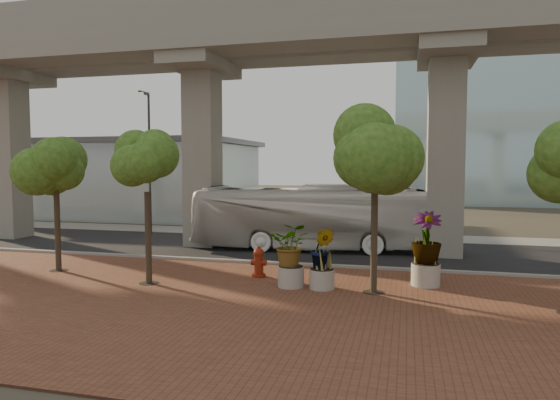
# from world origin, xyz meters

# --- Properties ---
(ground) EXTENTS (160.00, 160.00, 0.00)m
(ground) POSITION_xyz_m (0.00, 0.00, 0.00)
(ground) COLOR #363227
(ground) RESTS_ON ground
(brick_plaza) EXTENTS (70.00, 13.00, 0.06)m
(brick_plaza) POSITION_xyz_m (0.00, -8.00, 0.03)
(brick_plaza) COLOR brown
(brick_plaza) RESTS_ON ground
(asphalt_road) EXTENTS (90.00, 8.00, 0.04)m
(asphalt_road) POSITION_xyz_m (0.00, 2.00, 0.02)
(asphalt_road) COLOR black
(asphalt_road) RESTS_ON ground
(curb_strip) EXTENTS (70.00, 0.25, 0.16)m
(curb_strip) POSITION_xyz_m (0.00, -2.00, 0.08)
(curb_strip) COLOR gray
(curb_strip) RESTS_ON ground
(far_sidewalk) EXTENTS (90.00, 3.00, 0.06)m
(far_sidewalk) POSITION_xyz_m (0.00, 7.50, 0.03)
(far_sidewalk) COLOR gray
(far_sidewalk) RESTS_ON ground
(transit_viaduct) EXTENTS (72.00, 5.60, 12.40)m
(transit_viaduct) POSITION_xyz_m (0.00, 2.00, 7.29)
(transit_viaduct) COLOR gray
(transit_viaduct) RESTS_ON ground
(station_pavilion) EXTENTS (23.00, 13.00, 6.30)m
(station_pavilion) POSITION_xyz_m (-20.00, 16.00, 3.22)
(station_pavilion) COLOR #A1B2B8
(station_pavilion) RESTS_ON ground
(transit_bus) EXTENTS (11.80, 3.72, 3.24)m
(transit_bus) POSITION_xyz_m (-0.32, 2.08, 1.62)
(transit_bus) COLOR silver
(transit_bus) RESTS_ON ground
(fire_hydrant) EXTENTS (0.58, 0.52, 1.15)m
(fire_hydrant) POSITION_xyz_m (-1.00, -4.50, 0.61)
(fire_hydrant) COLOR maroon
(fire_hydrant) RESTS_ON ground
(planter_front) EXTENTS (2.01, 2.01, 2.21)m
(planter_front) POSITION_xyz_m (0.50, -5.67, 1.40)
(planter_front) COLOR #A29D92
(planter_front) RESTS_ON ground
(planter_right) EXTENTS (2.41, 2.41, 2.57)m
(planter_right) POSITION_xyz_m (5.00, -4.37, 1.62)
(planter_right) COLOR gray
(planter_right) RESTS_ON ground
(planter_left) EXTENTS (1.89, 1.89, 2.08)m
(planter_left) POSITION_xyz_m (1.58, -5.68, 1.32)
(planter_left) COLOR #9B978C
(planter_left) RESTS_ON ground
(street_tree_far_west) EXTENTS (3.18, 3.18, 5.59)m
(street_tree_far_west) POSITION_xyz_m (-9.05, -5.38, 4.18)
(street_tree_far_west) COLOR #3F3424
(street_tree_far_west) RESTS_ON ground
(street_tree_near_west) EXTENTS (2.97, 2.97, 5.47)m
(street_tree_near_west) POSITION_xyz_m (-4.48, -6.45, 4.16)
(street_tree_near_west) COLOR #3F3424
(street_tree_near_west) RESTS_ON ground
(street_tree_near_east) EXTENTS (3.50, 3.50, 6.37)m
(street_tree_near_east) POSITION_xyz_m (3.31, -5.78, 4.81)
(street_tree_near_east) COLOR #3F3424
(street_tree_near_east) RESTS_ON ground
(streetlamp_west) EXTENTS (0.43, 1.25, 8.60)m
(streetlamp_west) POSITION_xyz_m (-11.07, 5.53, 5.02)
(streetlamp_west) COLOR #323238
(streetlamp_west) RESTS_ON ground
(streetlamp_east) EXTENTS (0.46, 1.34, 9.22)m
(streetlamp_east) POSITION_xyz_m (6.73, 6.40, 5.38)
(streetlamp_east) COLOR #2D2C31
(streetlamp_east) RESTS_ON ground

